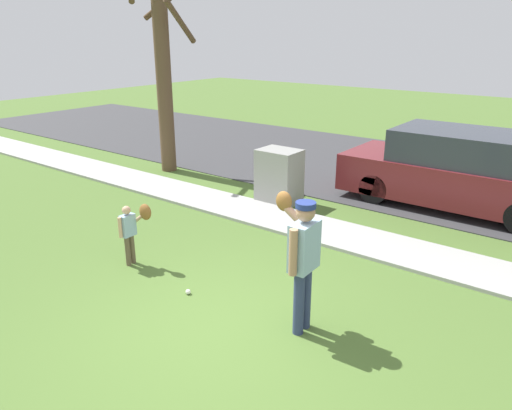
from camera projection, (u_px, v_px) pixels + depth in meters
ground_plane at (346, 240)px, 8.73m from camera, size 48.00×48.00×0.00m
sidewalk_strip at (349, 237)px, 8.79m from camera, size 36.00×1.20×0.06m
road_surface at (437, 177)px, 12.55m from camera, size 36.00×6.80×0.02m
person_adult at (302, 251)px, 5.78m from camera, size 0.69×0.61×1.70m
person_child at (133, 225)px, 7.60m from camera, size 0.44×0.41×1.04m
baseball at (188, 292)px, 6.92m from camera, size 0.07×0.07×0.07m
utility_cabinet at (279, 176)px, 10.51m from camera, size 0.88×0.67×1.18m
street_tree_far at (162, 52)px, 12.17m from camera, size 1.85×1.89×5.82m
parked_suv_maroon at (458, 171)px, 10.16m from camera, size 4.70×1.90×1.63m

